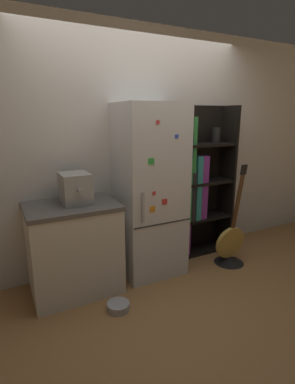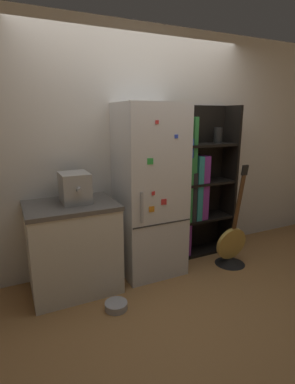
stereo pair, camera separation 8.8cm
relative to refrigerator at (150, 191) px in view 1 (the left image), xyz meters
name	(u,v)px [view 1 (the left image)]	position (x,y,z in m)	size (l,w,h in m)	color
ground_plane	(157,275)	(0.00, -0.16, -0.90)	(16.00, 16.00, 0.00)	#A87542
wall_back	(137,151)	(0.00, 0.31, 0.40)	(8.00, 0.05, 2.60)	silver
refrigerator	(150,191)	(0.00, 0.00, 0.00)	(0.65, 0.60, 1.80)	silver
bookshelf	(193,187)	(0.67, 0.16, -0.06)	(0.81, 0.31, 1.79)	black
kitchen_counter	(74,248)	(-0.84, -0.02, -0.46)	(0.84, 0.63, 0.88)	silver
espresso_machine	(75,188)	(-0.78, 0.01, 0.12)	(0.26, 0.37, 0.28)	#A5A39E
guitar	(230,249)	(0.90, -0.30, -0.73)	(0.38, 0.34, 1.18)	black
pet_bowl	(118,306)	(-0.59, -0.52, -0.86)	(0.20, 0.20, 0.07)	#B7B7BC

